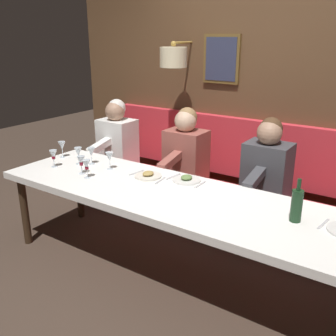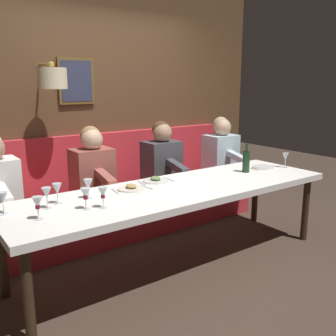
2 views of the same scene
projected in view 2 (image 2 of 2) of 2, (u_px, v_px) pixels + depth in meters
The scene contains 19 objects.
ground_plane at pixel (177, 263), 3.54m from camera, with size 12.00×12.00×0.00m, color #423328.
dining_table at pixel (178, 194), 3.39m from camera, with size 0.90×3.09×0.74m.
banquette_bench at pixel (129, 214), 4.20m from camera, with size 0.52×3.29×0.45m, color red.
back_wall_panel at pixel (102, 109), 4.40m from camera, with size 0.59×4.49×2.90m.
diner_nearest at pixel (221, 150), 4.84m from camera, with size 0.60×0.40×0.79m.
diner_near at pixel (162, 158), 4.31m from camera, with size 0.60×0.40×0.79m.
diner_middle at pixel (92, 168), 3.82m from camera, with size 0.60×0.40×0.79m.
place_setting_0 at pixel (263, 167), 4.17m from camera, with size 0.24×0.32×0.01m.
place_setting_1 at pixel (155, 180), 3.58m from camera, with size 0.24×0.32×0.05m.
place_setting_2 at pixel (131, 188), 3.31m from camera, with size 0.24×0.33×0.05m.
wine_glass_0 at pixel (38, 204), 2.56m from camera, with size 0.07×0.07×0.16m.
wine_glass_1 at pixel (88, 185), 3.02m from camera, with size 0.07×0.07×0.16m.
wine_glass_2 at pixel (286, 157), 4.16m from camera, with size 0.07×0.07×0.16m.
wine_glass_3 at pixel (103, 193), 2.80m from camera, with size 0.07×0.07×0.16m.
wine_glass_4 at pixel (57, 189), 2.90m from camera, with size 0.07×0.07×0.16m.
wine_glass_5 at pixel (3, 199), 2.66m from camera, with size 0.07×0.07×0.16m.
wine_glass_6 at pixel (85, 194), 2.77m from camera, with size 0.07×0.07×0.16m.
wine_glass_7 at pixel (47, 194), 2.78m from camera, with size 0.07×0.07×0.16m.
wine_bottle at pixel (246, 161), 3.94m from camera, with size 0.08×0.08×0.30m.
Camera 2 is at (-2.59, 1.98, 1.65)m, focal length 40.29 mm.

